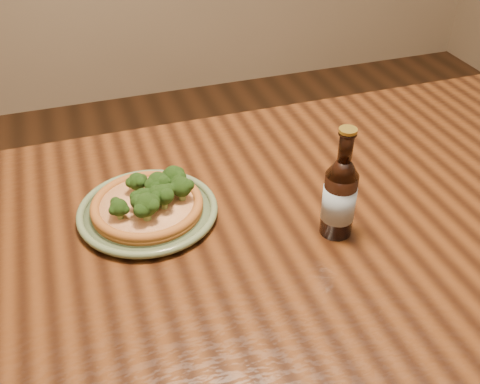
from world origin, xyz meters
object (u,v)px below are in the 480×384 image
object	(u,v)px
plate	(148,211)
pizza	(149,202)
beer_bottle	(340,196)
table	(302,266)

from	to	relation	value
plate	pizza	distance (m)	0.02
beer_bottle	table	bearing A→B (deg)	174.53
plate	pizza	bearing A→B (deg)	-14.55
table	pizza	bearing A→B (deg)	154.12
table	plate	bearing A→B (deg)	154.29
plate	table	bearing A→B (deg)	-25.71
table	plate	xyz separation A→B (m)	(-0.26, 0.12, 0.10)
table	plate	world-z (taller)	plate
plate	pizza	world-z (taller)	pizza
table	beer_bottle	bearing A→B (deg)	-27.50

